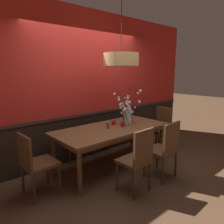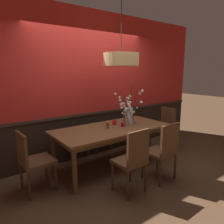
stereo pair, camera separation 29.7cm
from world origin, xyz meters
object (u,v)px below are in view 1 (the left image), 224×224
object	(u,v)px
chair_far_side_right	(94,126)
chair_head_west_end	(35,161)
chair_head_east_end	(160,126)
candle_holder_nearer_edge	(113,123)
chair_near_side_right	(165,147)
vase_with_blossoms	(127,113)
candle_holder_nearer_center	(122,124)
pendant_lamp	(121,60)
dining_table	(112,132)
chair_far_side_left	(70,132)
condiment_bottle	(108,125)
chair_near_side_left	(138,157)

from	to	relation	value
chair_far_side_right	chair_head_west_end	world-z (taller)	chair_far_side_right
chair_far_side_right	chair_head_east_end	bearing A→B (deg)	-38.03
candle_holder_nearer_edge	chair_near_side_right	bearing A→B (deg)	-79.68
vase_with_blossoms	candle_holder_nearer_center	size ratio (longest dim) A/B	8.96
chair_head_west_end	pendant_lamp	distance (m)	2.09
chair_near_side_right	candle_holder_nearer_edge	distance (m)	1.08
candle_holder_nearer_edge	dining_table	bearing A→B (deg)	-138.49
vase_with_blossoms	candle_holder_nearer_edge	xyz separation A→B (m)	(-0.25, 0.12, -0.17)
chair_far_side_left	candle_holder_nearer_edge	size ratio (longest dim) A/B	11.63
chair_far_side_right	candle_holder_nearer_edge	distance (m)	0.80
condiment_bottle	pendant_lamp	xyz separation A→B (m)	(0.21, -0.10, 1.12)
chair_head_east_end	condiment_bottle	distance (m)	1.55
chair_far_side_left	chair_near_side_right	bearing A→B (deg)	-68.46
chair_far_side_left	chair_head_east_end	distance (m)	1.99
chair_far_side_left	candle_holder_nearer_center	bearing A→B (deg)	-60.32
chair_head_east_end	dining_table	bearing A→B (deg)	179.29
chair_head_west_end	vase_with_blossoms	xyz separation A→B (m)	(1.82, 0.01, 0.43)
dining_table	chair_near_side_left	xyz separation A→B (m)	(-0.29, -0.88, -0.13)
chair_near_side_left	chair_head_east_end	xyz separation A→B (m)	(1.72, 0.86, -0.01)
chair_head_west_end	candle_holder_nearer_center	bearing A→B (deg)	-3.01
chair_head_east_end	vase_with_blossoms	size ratio (longest dim) A/B	1.32
vase_with_blossoms	chair_head_west_end	bearing A→B (deg)	-179.67
vase_with_blossoms	candle_holder_nearer_edge	distance (m)	0.32
dining_table	chair_near_side_right	world-z (taller)	chair_near_side_right
vase_with_blossoms	pendant_lamp	bearing A→B (deg)	-158.18
chair_head_west_end	condiment_bottle	bearing A→B (deg)	-0.40
candle_holder_nearer_center	pendant_lamp	size ratio (longest dim) A/B	0.07
chair_near_side_right	candle_holder_nearer_edge	size ratio (longest dim) A/B	11.88
dining_table	chair_near_side_left	distance (m)	0.94
chair_head_east_end	candle_holder_nearer_center	size ratio (longest dim) A/B	11.88
chair_head_west_end	chair_head_east_end	bearing A→B (deg)	-0.55
chair_far_side_right	candle_holder_nearer_edge	world-z (taller)	chair_far_side_right
chair_far_side_right	candle_holder_nearer_center	xyz separation A→B (m)	(-0.07, -0.97, 0.25)
chair_near_side_left	chair_far_side_right	distance (m)	1.86
candle_holder_nearer_edge	pendant_lamp	world-z (taller)	pendant_lamp
chair_far_side_left	condiment_bottle	xyz separation A→B (m)	(0.26, -0.88, 0.28)
vase_with_blossoms	candle_holder_nearer_center	world-z (taller)	vase_with_blossoms
chair_near_side_left	chair_far_side_left	bearing A→B (deg)	92.08
chair_head_west_end	vase_with_blossoms	distance (m)	1.87
chair_near_side_left	chair_head_west_end	xyz separation A→B (m)	(-1.13, 0.89, -0.02)
chair_far_side_right	condiment_bottle	bearing A→B (deg)	-111.65
vase_with_blossoms	candle_holder_nearer_center	distance (m)	0.29
chair_far_side_right	chair_near_side_right	distance (m)	1.79
dining_table	candle_holder_nearer_center	world-z (taller)	candle_holder_nearer_center
chair_far_side_right	candle_holder_nearer_edge	xyz separation A→B (m)	(-0.10, -0.76, 0.25)
chair_far_side_right	chair_head_west_end	xyz separation A→B (m)	(-1.68, -0.89, -0.02)
chair_near_side_right	vase_with_blossoms	size ratio (longest dim) A/B	1.34
chair_head_west_end	chair_near_side_right	world-z (taller)	chair_near_side_right
vase_with_blossoms	dining_table	bearing A→B (deg)	-177.17
dining_table	chair_head_west_end	size ratio (longest dim) A/B	2.30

